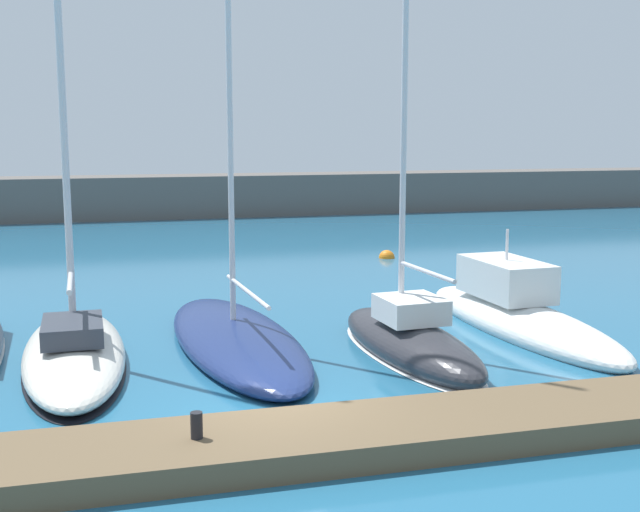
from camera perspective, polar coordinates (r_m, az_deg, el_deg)
ground_plane at (r=15.48m, az=-3.16°, el=-11.58°), size 120.00×120.00×0.00m
dock_pier at (r=13.84m, az=-1.67°, el=-13.09°), size 19.19×2.22×0.47m
breakwater_seawall at (r=51.24m, az=-11.74°, el=4.17°), size 108.00×3.57×2.61m
sailboat_ivory_second at (r=19.67m, az=-17.13°, el=-6.18°), size 2.52×8.40×16.13m
sailboat_navy_third at (r=20.36m, az=-6.01°, el=-5.61°), size 3.42×9.61×18.47m
sailboat_charcoal_fourth at (r=19.65m, az=6.39°, el=-5.88°), size 2.44×6.77×12.32m
motorboat_white_fifth at (r=22.83m, az=13.82°, el=-4.05°), size 2.75×9.26×3.09m
mooring_buoy_orange at (r=34.41m, az=4.78°, el=-0.14°), size 0.68×0.68×0.68m
dock_bollard at (r=13.41m, az=-8.79°, el=-11.84°), size 0.20×0.20×0.44m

